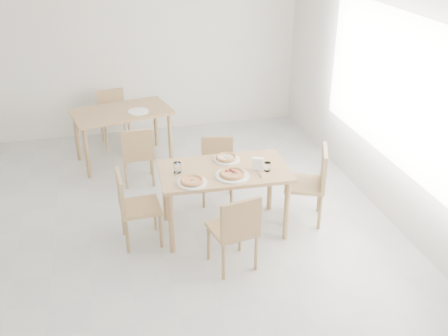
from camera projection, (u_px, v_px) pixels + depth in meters
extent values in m
plane|color=#BABAB5|center=(128.00, 264.00, 5.31)|extent=(7.00, 7.00, 0.00)
plane|color=silver|center=(101.00, 45.00, 7.71)|extent=(6.00, 0.00, 6.00)
plane|color=silver|center=(415.00, 109.00, 5.32)|extent=(0.00, 7.00, 7.00)
cube|color=white|center=(399.00, 90.00, 5.53)|extent=(1.60, 0.02, 3.20)
cube|color=tan|center=(224.00, 171.00, 5.55)|extent=(1.40, 0.83, 0.04)
cylinder|color=tan|center=(171.00, 223.00, 5.33)|extent=(0.06, 0.06, 0.71)
cylinder|color=tan|center=(287.00, 210.00, 5.55)|extent=(0.06, 0.06, 0.71)
cylinder|color=tan|center=(165.00, 193.00, 5.89)|extent=(0.06, 0.06, 0.71)
cylinder|color=tan|center=(270.00, 182.00, 6.11)|extent=(0.06, 0.06, 0.71)
cube|color=tan|center=(232.00, 229.00, 5.12)|extent=(0.49, 0.49, 0.04)
cube|color=tan|center=(241.00, 220.00, 4.87)|extent=(0.41, 0.12, 0.39)
cylinder|color=tan|center=(240.00, 234.00, 5.43)|extent=(0.04, 0.04, 0.40)
cylinder|color=tan|center=(209.00, 243.00, 5.29)|extent=(0.04, 0.04, 0.40)
cylinder|color=tan|center=(256.00, 253.00, 5.14)|extent=(0.04, 0.04, 0.40)
cylinder|color=tan|center=(223.00, 262.00, 5.01)|extent=(0.04, 0.04, 0.40)
cube|color=tan|center=(217.00, 172.00, 6.27)|extent=(0.46, 0.46, 0.04)
cube|color=tan|center=(217.00, 151.00, 6.33)|extent=(0.38, 0.12, 0.36)
cylinder|color=tan|center=(204.00, 194.00, 6.21)|extent=(0.03, 0.03, 0.37)
cylinder|color=tan|center=(231.00, 193.00, 6.22)|extent=(0.03, 0.03, 0.37)
cylinder|color=tan|center=(204.00, 181.00, 6.51)|extent=(0.03, 0.03, 0.37)
cylinder|color=tan|center=(231.00, 180.00, 6.51)|extent=(0.03, 0.03, 0.37)
cube|color=tan|center=(140.00, 207.00, 5.48)|extent=(0.43, 0.43, 0.04)
cube|color=tan|center=(120.00, 192.00, 5.34)|extent=(0.06, 0.41, 0.39)
cylinder|color=tan|center=(161.00, 231.00, 5.48)|extent=(0.04, 0.04, 0.40)
cylinder|color=tan|center=(155.00, 214.00, 5.78)|extent=(0.04, 0.04, 0.40)
cylinder|color=tan|center=(127.00, 237.00, 5.39)|extent=(0.04, 0.04, 0.40)
cylinder|color=tan|center=(123.00, 219.00, 5.69)|extent=(0.04, 0.04, 0.40)
cube|color=tan|center=(304.00, 184.00, 5.87)|extent=(0.57, 0.57, 0.04)
cube|color=tan|center=(324.00, 167.00, 5.74)|extent=(0.20, 0.42, 0.42)
cylinder|color=tan|center=(287.00, 193.00, 6.17)|extent=(0.04, 0.04, 0.43)
cylinder|color=tan|center=(286.00, 210.00, 5.84)|extent=(0.04, 0.04, 0.43)
cylinder|color=tan|center=(319.00, 195.00, 6.12)|extent=(0.04, 0.04, 0.43)
cylinder|color=tan|center=(320.00, 212.00, 5.79)|extent=(0.04, 0.04, 0.43)
cylinder|color=white|center=(192.00, 183.00, 5.26)|extent=(0.30, 0.30, 0.02)
cylinder|color=white|center=(226.00, 159.00, 5.74)|extent=(0.29, 0.29, 0.02)
cylinder|color=white|center=(232.00, 176.00, 5.39)|extent=(0.35, 0.35, 0.02)
cylinder|color=#E2A16A|center=(192.00, 181.00, 5.25)|extent=(0.32, 0.32, 0.01)
torus|color=#E2A16A|center=(192.00, 181.00, 5.24)|extent=(0.32, 0.32, 0.03)
cylinder|color=#D04624|center=(192.00, 181.00, 5.25)|extent=(0.24, 0.24, 0.01)
ellipsoid|color=#176518|center=(192.00, 180.00, 5.24)|extent=(0.05, 0.05, 0.01)
cylinder|color=#E2A16A|center=(226.00, 158.00, 5.73)|extent=(0.30, 0.30, 0.01)
torus|color=#E2A16A|center=(226.00, 157.00, 5.73)|extent=(0.30, 0.30, 0.03)
cylinder|color=white|center=(226.00, 157.00, 5.73)|extent=(0.22, 0.22, 0.01)
cylinder|color=#E2A16A|center=(232.00, 174.00, 5.39)|extent=(0.35, 0.35, 0.01)
torus|color=#E2A16A|center=(232.00, 173.00, 5.38)|extent=(0.35, 0.35, 0.03)
cylinder|color=#D04624|center=(232.00, 174.00, 5.38)|extent=(0.27, 0.27, 0.01)
cylinder|color=white|center=(177.00, 168.00, 5.46)|extent=(0.08, 0.08, 0.11)
cylinder|color=white|center=(267.00, 167.00, 5.49)|extent=(0.07, 0.07, 0.09)
cube|color=silver|center=(257.00, 169.00, 5.53)|extent=(0.14, 0.10, 0.01)
cube|color=white|center=(258.00, 163.00, 5.49)|extent=(0.12, 0.08, 0.13)
cube|color=silver|center=(260.00, 175.00, 5.43)|extent=(0.02, 0.17, 0.01)
cube|color=silver|center=(178.00, 171.00, 5.49)|extent=(0.10, 0.18, 0.01)
cube|color=tan|center=(121.00, 112.00, 7.11)|extent=(1.42, 1.00, 0.04)
cylinder|color=tan|center=(87.00, 153.00, 6.82)|extent=(0.06, 0.06, 0.71)
cylinder|color=tan|center=(170.00, 138.00, 7.27)|extent=(0.06, 0.06, 0.71)
cylinder|color=tan|center=(77.00, 137.00, 7.30)|extent=(0.06, 0.06, 0.71)
cylinder|color=tan|center=(156.00, 123.00, 7.75)|extent=(0.06, 0.06, 0.71)
cube|color=tan|center=(138.00, 154.00, 6.70)|extent=(0.41, 0.41, 0.04)
cube|color=tan|center=(137.00, 144.00, 6.45)|extent=(0.40, 0.05, 0.38)
cylinder|color=tan|center=(151.00, 161.00, 6.97)|extent=(0.03, 0.03, 0.39)
cylinder|color=tan|center=(125.00, 164.00, 6.91)|extent=(0.03, 0.03, 0.39)
cylinder|color=tan|center=(153.00, 173.00, 6.68)|extent=(0.03, 0.03, 0.39)
cylinder|color=tan|center=(126.00, 175.00, 6.61)|extent=(0.03, 0.03, 0.39)
cube|color=tan|center=(114.00, 119.00, 7.75)|extent=(0.45, 0.45, 0.04)
cube|color=tan|center=(111.00, 102.00, 7.80)|extent=(0.40, 0.09, 0.38)
cylinder|color=tan|center=(106.00, 138.00, 7.65)|extent=(0.03, 0.03, 0.39)
cylinder|color=tan|center=(130.00, 135.00, 7.76)|extent=(0.03, 0.03, 0.39)
cylinder|color=tan|center=(102.00, 130.00, 7.93)|extent=(0.03, 0.03, 0.39)
cylinder|color=tan|center=(125.00, 127.00, 8.05)|extent=(0.03, 0.03, 0.39)
cylinder|color=white|center=(138.00, 111.00, 7.05)|extent=(0.28, 0.28, 0.02)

